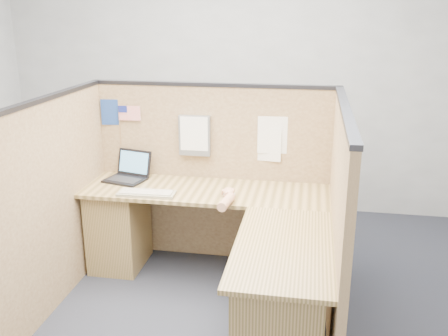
% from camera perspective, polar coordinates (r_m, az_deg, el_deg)
% --- Properties ---
extents(floor, '(5.00, 5.00, 0.00)m').
position_cam_1_polar(floor, '(3.71, -4.30, -16.72)').
color(floor, '#1F212C').
rests_on(floor, ground).
extents(wall_back, '(5.00, 0.00, 5.00)m').
position_cam_1_polar(wall_back, '(5.32, 1.43, 10.14)').
color(wall_back, '#939598').
rests_on(wall_back, floor).
extents(cubicle_partitions, '(2.06, 1.83, 1.53)m').
position_cam_1_polar(cubicle_partitions, '(3.72, -2.95, -3.22)').
color(cubicle_partitions, brown).
rests_on(cubicle_partitions, floor).
extents(l_desk, '(1.95, 1.75, 0.73)m').
position_cam_1_polar(l_desk, '(3.71, -0.55, -9.58)').
color(l_desk, brown).
rests_on(l_desk, floor).
extents(laptop, '(0.36, 0.37, 0.23)m').
position_cam_1_polar(laptop, '(4.27, -10.98, -0.49)').
color(laptop, black).
rests_on(laptop, l_desk).
extents(keyboard, '(0.45, 0.17, 0.03)m').
position_cam_1_polar(keyboard, '(3.89, -8.86, -2.87)').
color(keyboard, gray).
rests_on(keyboard, l_desk).
extents(mouse, '(0.12, 0.08, 0.04)m').
position_cam_1_polar(mouse, '(3.80, 0.56, -2.98)').
color(mouse, '#BCBCC0').
rests_on(mouse, l_desk).
extents(hand_forearm, '(0.11, 0.37, 0.08)m').
position_cam_1_polar(hand_forearm, '(3.68, 0.37, -3.50)').
color(hand_forearm, tan).
rests_on(hand_forearm, l_desk).
extents(blue_poster, '(0.16, 0.02, 0.22)m').
position_cam_1_polar(blue_poster, '(4.35, -12.84, 6.24)').
color(blue_poster, navy).
rests_on(blue_poster, cubicle_partitions).
extents(american_flag, '(0.19, 0.01, 0.33)m').
position_cam_1_polar(american_flag, '(4.29, -11.01, 6.04)').
color(american_flag, olive).
rests_on(american_flag, cubicle_partitions).
extents(file_holder, '(0.26, 0.05, 0.34)m').
position_cam_1_polar(file_holder, '(4.14, -3.37, 3.74)').
color(file_holder, slate).
rests_on(file_holder, cubicle_partitions).
extents(paper_left, '(0.22, 0.02, 0.28)m').
position_cam_1_polar(paper_left, '(4.08, 5.04, 2.65)').
color(paper_left, white).
rests_on(paper_left, cubicle_partitions).
extents(paper_right, '(0.24, 0.02, 0.31)m').
position_cam_1_polar(paper_right, '(4.06, 5.55, 3.76)').
color(paper_right, white).
rests_on(paper_right, cubicle_partitions).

